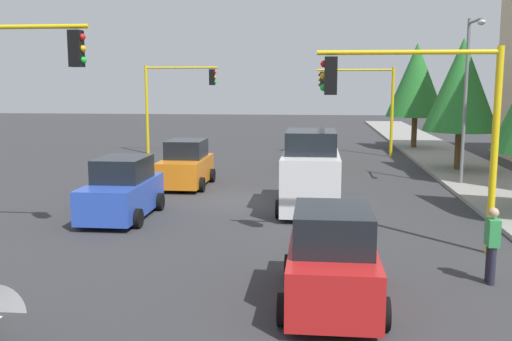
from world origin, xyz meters
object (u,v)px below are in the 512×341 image
Objects in this scene: car_red at (332,260)px; car_orange at (186,165)px; traffic_signal_far_left at (361,93)px; delivery_van_white at (311,173)px; pedestrian_crossing at (492,243)px; traffic_signal_far_right at (175,91)px; car_blue at (122,191)px; traffic_signal_near_left at (421,107)px; tree_roadside_far at (416,80)px; street_lamp_curbside at (468,84)px; tree_roadside_mid at (462,85)px; car_yellow at (313,151)px.

car_red is 1.00× the size of car_orange.
traffic_signal_far_left reaches higher than delivery_van_white.
traffic_signal_far_right is at bearing -150.72° from pedestrian_crossing.
delivery_van_white is at bearing 29.25° from traffic_signal_far_right.
car_blue is 9.47m from car_red.
traffic_signal_near_left is at bearing 42.69° from car_orange.
car_orange is (15.19, -11.99, -3.68)m from tree_roadside_far.
traffic_signal_far_right is 17.61m from delivery_van_white.
street_lamp_curbside is at bearing 127.12° from delivery_van_white.
tree_roadside_mid is (-4.39, 0.80, -0.07)m from street_lamp_curbside.
tree_roadside_mid is 19.38m from car_red.
car_yellow is at bearing -27.37° from traffic_signal_far_left.
tree_roadside_mid is (6.00, 4.36, 0.51)m from traffic_signal_far_left.
delivery_van_white is (4.81, -6.35, -3.07)m from street_lamp_curbside.
tree_roadside_far is 24.94m from car_blue.
delivery_van_white is 2.82× the size of pedestrian_crossing.
car_blue is (11.79, -6.14, -0.00)m from car_yellow.
car_blue is at bearing 8.01° from traffic_signal_far_right.
delivery_van_white reaches higher than car_orange.
tree_roadside_mid is 12.03m from delivery_van_white.
delivery_van_white reaches higher than car_yellow.
traffic_signal_near_left is 9.77m from car_blue.
traffic_signal_far_right is at bearing -124.95° from street_lamp_curbside.
traffic_signal_near_left is at bearing 149.69° from car_red.
car_blue is at bearing -72.56° from delivery_van_white.
car_blue is 1.05× the size of car_red.
pedestrian_crossing is at bearing 113.84° from car_red.
delivery_van_white is (15.20, -2.79, -2.49)m from traffic_signal_far_left.
car_red is 2.26× the size of pedestrian_crossing.
tree_roadside_mid is (-14.00, 4.37, 0.52)m from traffic_signal_near_left.
car_yellow is (-5.07, -6.32, -3.45)m from street_lamp_curbside.
delivery_van_white is at bearing -176.62° from car_red.
tree_roadside_far is 26.73m from pedestrian_crossing.
car_yellow is at bearing -35.37° from tree_roadside_far.
car_red is (18.57, 0.48, -0.00)m from car_yellow.
tree_roadside_mid is 10.02m from tree_roadside_far.
pedestrian_crossing is (7.14, 4.02, -0.37)m from delivery_van_white.
tree_roadside_far is 1.82× the size of car_orange.
street_lamp_curbside is 1.83× the size of car_orange.
traffic_signal_near_left reaches higher than delivery_van_white.
tree_roadside_far is 19.70m from car_orange.
traffic_signal_far_right is at bearing -150.75° from delivery_van_white.
pedestrian_crossing is at bearing -5.72° from tree_roadside_far.
traffic_signal_near_left is 0.81× the size of tree_roadside_mid.
tree_roadside_far reaches higher than traffic_signal_far_left.
tree_roadside_mid reaches higher than car_red.
car_red is at bearing 24.74° from car_orange.
car_red is 3.83m from pedestrian_crossing.
street_lamp_curbside reaches higher than car_orange.
street_lamp_curbside is 14.57m from car_blue.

